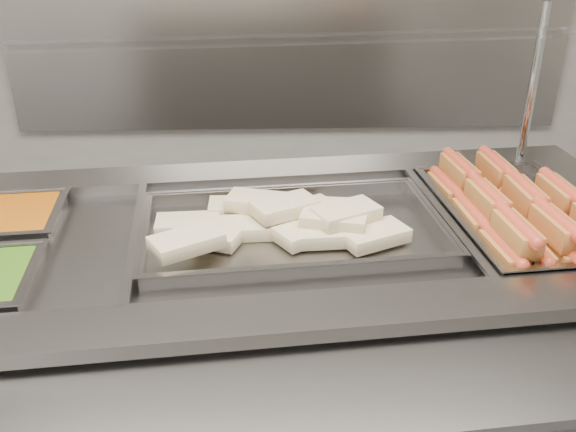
{
  "coord_description": "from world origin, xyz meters",
  "views": [
    {
      "loc": [
        -0.13,
        -1.02,
        1.76
      ],
      "look_at": [
        -0.07,
        0.46,
        1.03
      ],
      "focal_mm": 40.0,
      "sensor_mm": 36.0,
      "label": 1
    }
  ],
  "objects_px": {
    "steam_counter": "(269,378)",
    "sneeze_guard": "(255,48)",
    "pan_wraps": "(292,234)",
    "pan_hotdogs": "(518,225)"
  },
  "relations": [
    {
      "from": "sneeze_guard",
      "to": "pan_wraps",
      "type": "bearing_deg",
      "value": -68.84
    },
    {
      "from": "steam_counter",
      "to": "sneeze_guard",
      "type": "xyz_separation_m",
      "value": [
        -0.02,
        0.24,
        0.91
      ]
    },
    {
      "from": "sneeze_guard",
      "to": "pan_hotdogs",
      "type": "relative_size",
      "value": 2.87
    },
    {
      "from": "sneeze_guard",
      "to": "pan_wraps",
      "type": "height_order",
      "value": "sneeze_guard"
    },
    {
      "from": "steam_counter",
      "to": "sneeze_guard",
      "type": "relative_size",
      "value": 1.17
    },
    {
      "from": "steam_counter",
      "to": "pan_hotdogs",
      "type": "relative_size",
      "value": 3.36
    },
    {
      "from": "steam_counter",
      "to": "pan_wraps",
      "type": "distance_m",
      "value": 0.48
    },
    {
      "from": "sneeze_guard",
      "to": "steam_counter",
      "type": "bearing_deg",
      "value": -84.19
    },
    {
      "from": "steam_counter",
      "to": "pan_hotdogs",
      "type": "xyz_separation_m",
      "value": [
        0.69,
        0.07,
        0.46
      ]
    },
    {
      "from": "pan_hotdogs",
      "to": "pan_wraps",
      "type": "height_order",
      "value": "same"
    }
  ]
}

